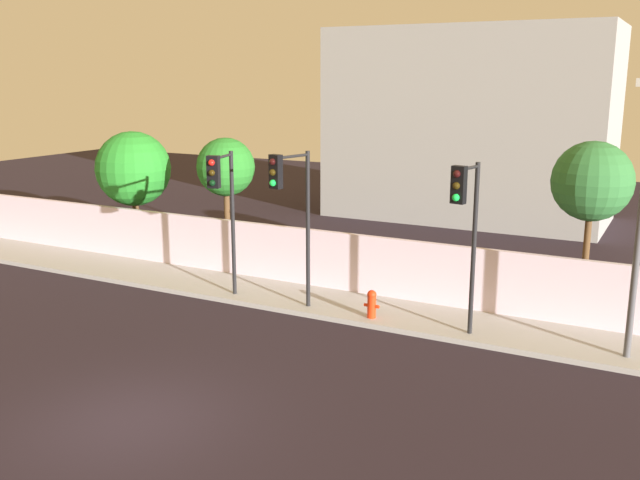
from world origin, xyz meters
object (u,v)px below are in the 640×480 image
object	(u,v)px
traffic_light_center	(222,194)
roadside_tree_leftmost	(133,169)
roadside_tree_midright	(592,182)
traffic_light_right	(466,213)
fire_hydrant	(372,303)
traffic_light_left	(291,197)
roadside_tree_midleft	(226,168)

from	to	relation	value
traffic_light_center	roadside_tree_leftmost	xyz separation A→B (m)	(-6.70, 3.70, -0.10)
roadside_tree_midright	traffic_light_right	bearing A→B (deg)	-124.56
traffic_light_center	fire_hydrant	distance (m)	5.27
fire_hydrant	roadside_tree_leftmost	xyz separation A→B (m)	(-11.14, 3.07, 2.67)
traffic_light_left	traffic_light_right	xyz separation A→B (m)	(4.82, 0.15, -0.05)
roadside_tree_midleft	roadside_tree_midright	distance (m)	11.97
traffic_light_left	fire_hydrant	distance (m)	3.65
traffic_light_right	roadside_tree_midleft	world-z (taller)	roadside_tree_midleft
roadside_tree_leftmost	roadside_tree_midright	bearing A→B (deg)	0.00
traffic_light_right	roadside_tree_midright	size ratio (longest dim) A/B	0.89
traffic_light_right	roadside_tree_leftmost	size ratio (longest dim) A/B	0.95
traffic_light_right	fire_hydrant	distance (m)	3.87
fire_hydrant	roadside_tree_leftmost	world-z (taller)	roadside_tree_leftmost
roadside_tree_midleft	traffic_light_center	bearing A→B (deg)	-56.07
roadside_tree_midleft	roadside_tree_leftmost	bearing A→B (deg)	180.00
traffic_light_right	fire_hydrant	bearing A→B (deg)	170.52
roadside_tree_midright	roadside_tree_midleft	bearing A→B (deg)	180.00
roadside_tree_midleft	roadside_tree_midright	bearing A→B (deg)	0.00
traffic_light_right	roadside_tree_leftmost	world-z (taller)	roadside_tree_leftmost
roadside_tree_midright	fire_hydrant	bearing A→B (deg)	-148.67
traffic_light_left	roadside_tree_leftmost	world-z (taller)	roadside_tree_leftmost
traffic_light_left	roadside_tree_leftmost	xyz separation A→B (m)	(-8.94, 3.66, -0.19)
traffic_light_left	traffic_light_center	world-z (taller)	traffic_light_left
roadside_tree_midleft	traffic_light_right	bearing A→B (deg)	-20.18
fire_hydrant	roadside_tree_midleft	distance (m)	8.13
roadside_tree_midleft	roadside_tree_midright	size ratio (longest dim) A/B	0.92
traffic_light_right	traffic_light_left	bearing A→B (deg)	-178.17
traffic_light_center	roadside_tree_midright	distance (m)	10.19
traffic_light_left	fire_hydrant	bearing A→B (deg)	15.10
fire_hydrant	roadside_tree_midleft	bearing A→B (deg)	156.08
traffic_light_center	roadside_tree_midleft	world-z (taller)	roadside_tree_midleft
traffic_light_right	roadside_tree_leftmost	bearing A→B (deg)	165.69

